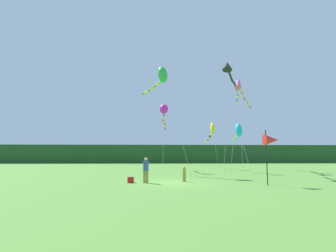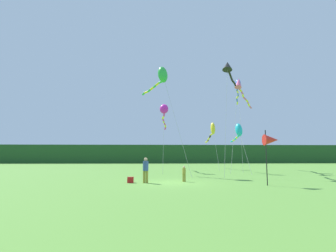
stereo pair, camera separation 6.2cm
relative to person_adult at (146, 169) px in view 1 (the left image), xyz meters
name	(u,v)px [view 1 (the left image)]	position (x,y,z in m)	size (l,w,h in m)	color
ground_plane	(172,183)	(1.77, 0.15, -0.95)	(120.00, 120.00, 0.00)	#5B9338
distant_treeline	(161,154)	(1.77, 45.15, 1.21)	(108.00, 2.78, 4.32)	#234C23
person_adult	(146,169)	(0.00, 0.00, 0.00)	(0.37, 0.37, 1.70)	olive
person_child	(184,173)	(2.68, 0.78, -0.33)	(0.24, 0.24, 1.10)	olive
cooler_box	(131,180)	(-1.02, 0.18, -0.75)	(0.41, 0.35, 0.39)	red
banner_flag_pole	(271,140)	(7.91, -1.81, 1.83)	(0.90, 0.70, 3.43)	black
kite_black	(228,68)	(7.73, 6.83, 9.46)	(3.20, 6.37, 11.13)	#B2B2B2
kite_magenta	(164,112)	(1.59, 12.82, 6.03)	(1.05, 9.28, 7.91)	#B2B2B2
kite_blue	(238,87)	(11.38, 15.35, 9.85)	(2.82, 10.02, 11.73)	#B2B2B2
kite_rainbow	(240,87)	(10.77, 12.65, 9.19)	(5.81, 9.27, 11.22)	#B2B2B2
kite_cyan	(238,131)	(9.46, 9.63, 3.48)	(0.78, 6.15, 5.37)	#B2B2B2
kite_yellow	(212,130)	(8.40, 17.90, 4.37)	(0.66, 7.80, 6.50)	#B2B2B2
kite_green	(162,76)	(1.21, 7.67, 8.84)	(4.65, 5.87, 10.83)	#B2B2B2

